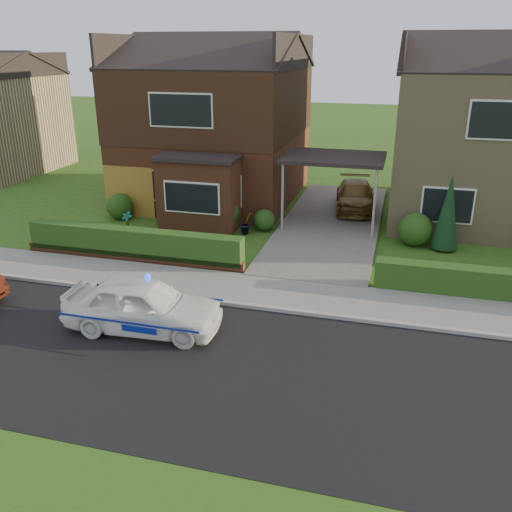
% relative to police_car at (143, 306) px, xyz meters
% --- Properties ---
extents(ground, '(120.00, 120.00, 0.00)m').
position_rel_police_car_xyz_m(ground, '(3.37, -1.20, -0.67)').
color(ground, '#285115').
rests_on(ground, ground).
extents(road, '(60.00, 6.00, 0.02)m').
position_rel_police_car_xyz_m(road, '(3.37, -1.20, -0.67)').
color(road, black).
rests_on(road, ground).
extents(kerb, '(60.00, 0.16, 0.12)m').
position_rel_police_car_xyz_m(kerb, '(3.37, 1.85, -0.61)').
color(kerb, '#9E9993').
rests_on(kerb, ground).
extents(sidewalk, '(60.00, 2.00, 0.10)m').
position_rel_police_car_xyz_m(sidewalk, '(3.37, 2.90, -0.62)').
color(sidewalk, slate).
rests_on(sidewalk, ground).
extents(driveway, '(3.80, 12.00, 0.12)m').
position_rel_police_car_xyz_m(driveway, '(3.37, 9.80, -0.61)').
color(driveway, '#666059').
rests_on(driveway, ground).
extents(house_left, '(7.50, 9.53, 7.25)m').
position_rel_police_car_xyz_m(house_left, '(-2.41, 12.70, 3.14)').
color(house_left, brown).
rests_on(house_left, ground).
extents(house_right, '(7.50, 8.06, 7.25)m').
position_rel_police_car_xyz_m(house_right, '(9.17, 12.79, 2.99)').
color(house_right, tan).
rests_on(house_right, ground).
extents(carport_link, '(3.80, 3.00, 2.77)m').
position_rel_police_car_xyz_m(carport_link, '(3.37, 9.75, 1.98)').
color(carport_link, black).
rests_on(carport_link, ground).
extents(garage_door, '(2.20, 0.10, 2.10)m').
position_rel_police_car_xyz_m(garage_door, '(-4.88, 8.76, 0.38)').
color(garage_door, olive).
rests_on(garage_door, ground).
extents(dwarf_wall, '(7.70, 0.25, 0.36)m').
position_rel_police_car_xyz_m(dwarf_wall, '(-2.43, 4.10, -0.49)').
color(dwarf_wall, brown).
rests_on(dwarf_wall, ground).
extents(hedge_left, '(7.50, 0.55, 0.90)m').
position_rel_police_car_xyz_m(hedge_left, '(-2.43, 4.25, -0.67)').
color(hedge_left, '#153A12').
rests_on(hedge_left, ground).
extents(hedge_right, '(7.50, 0.55, 0.80)m').
position_rel_police_car_xyz_m(hedge_right, '(9.17, 4.15, -0.67)').
color(hedge_right, '#153A12').
rests_on(hedge_right, ground).
extents(shrub_left_far, '(1.08, 1.08, 1.08)m').
position_rel_police_car_xyz_m(shrub_left_far, '(-5.13, 8.30, -0.13)').
color(shrub_left_far, '#153A12').
rests_on(shrub_left_far, ground).
extents(shrub_left_mid, '(1.32, 1.32, 1.32)m').
position_rel_police_car_xyz_m(shrub_left_mid, '(-0.63, 8.10, -0.01)').
color(shrub_left_mid, '#153A12').
rests_on(shrub_left_mid, ground).
extents(shrub_left_near, '(0.84, 0.84, 0.84)m').
position_rel_police_car_xyz_m(shrub_left_near, '(0.97, 8.40, -0.25)').
color(shrub_left_near, '#153A12').
rests_on(shrub_left_near, ground).
extents(shrub_right_near, '(1.20, 1.20, 1.20)m').
position_rel_police_car_xyz_m(shrub_right_near, '(6.57, 8.20, -0.07)').
color(shrub_right_near, '#153A12').
rests_on(shrub_right_near, ground).
extents(conifer_a, '(0.90, 0.90, 2.60)m').
position_rel_police_car_xyz_m(conifer_a, '(7.57, 8.00, 0.63)').
color(conifer_a, black).
rests_on(conifer_a, ground).
extents(police_car, '(3.64, 4.04, 1.51)m').
position_rel_police_car_xyz_m(police_car, '(0.00, 0.00, 0.00)').
color(police_car, white).
rests_on(police_car, ground).
extents(driveway_car, '(2.06, 4.10, 1.14)m').
position_rel_police_car_xyz_m(driveway_car, '(4.10, 11.93, 0.02)').
color(driveway_car, brown).
rests_on(driveway_car, driveway).
extents(potted_plant_a, '(0.48, 0.36, 0.83)m').
position_rel_police_car_xyz_m(potted_plant_a, '(-3.95, 6.71, -0.26)').
color(potted_plant_a, gray).
rests_on(potted_plant_a, ground).
extents(potted_plant_b, '(0.59, 0.57, 0.84)m').
position_rel_police_car_xyz_m(potted_plant_b, '(0.41, 7.80, -0.26)').
color(potted_plant_b, gray).
rests_on(potted_plant_b, ground).
extents(potted_plant_c, '(0.41, 0.41, 0.67)m').
position_rel_police_car_xyz_m(potted_plant_c, '(-3.50, 4.80, -0.34)').
color(potted_plant_c, gray).
rests_on(potted_plant_c, ground).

